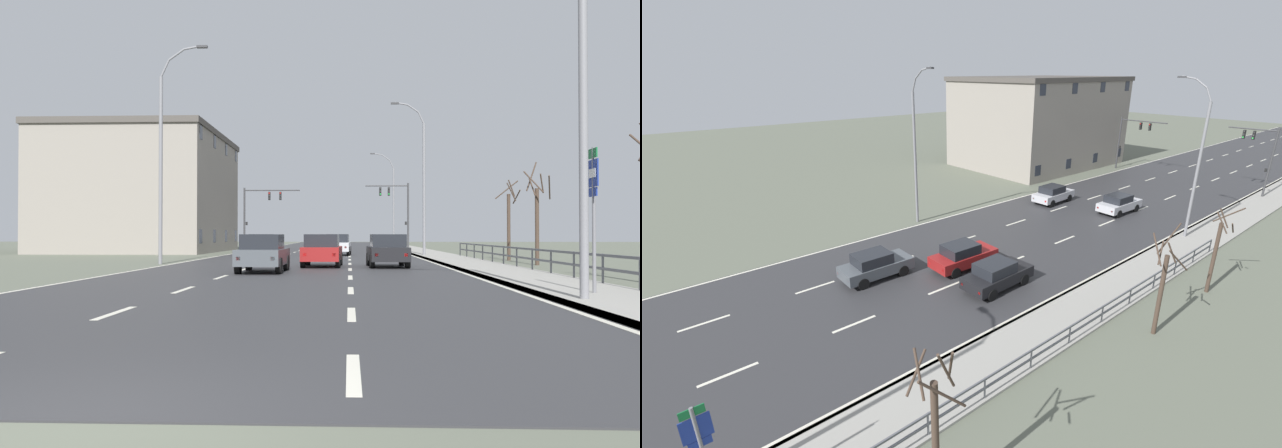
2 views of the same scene
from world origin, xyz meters
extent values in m
cube|color=#5B6051|center=(0.00, 48.00, -0.06)|extent=(160.00, 160.00, 0.12)
cube|color=#303033|center=(0.00, 60.00, 0.01)|extent=(14.00, 120.00, 0.02)
cube|color=beige|center=(-2.33, 12.80, 0.02)|extent=(0.16, 2.20, 0.01)
cube|color=beige|center=(-2.33, 18.20, 0.02)|extent=(0.16, 2.20, 0.01)
cube|color=beige|center=(-2.33, 23.60, 0.02)|extent=(0.16, 2.20, 0.01)
cube|color=beige|center=(-2.33, 29.00, 0.02)|extent=(0.16, 2.20, 0.01)
cube|color=beige|center=(-2.33, 34.40, 0.02)|extent=(0.16, 2.20, 0.01)
cube|color=beige|center=(-2.33, 39.80, 0.02)|extent=(0.16, 2.20, 0.01)
cube|color=beige|center=(-2.33, 45.20, 0.02)|extent=(0.16, 2.20, 0.01)
cube|color=beige|center=(-2.33, 50.60, 0.02)|extent=(0.16, 2.20, 0.01)
cube|color=beige|center=(-2.33, 56.00, 0.02)|extent=(0.16, 2.20, 0.01)
cube|color=beige|center=(-2.33, 61.40, 0.02)|extent=(0.16, 2.20, 0.01)
cube|color=beige|center=(-2.33, 66.80, 0.02)|extent=(0.16, 2.20, 0.01)
cube|color=beige|center=(-2.33, 72.20, 0.02)|extent=(0.16, 2.20, 0.01)
cube|color=beige|center=(-2.33, 77.60, 0.02)|extent=(0.16, 2.20, 0.01)
cube|color=beige|center=(-2.33, 83.00, 0.02)|extent=(0.16, 2.20, 0.01)
cube|color=beige|center=(-2.33, 88.40, 0.02)|extent=(0.16, 2.20, 0.01)
cube|color=beige|center=(-2.33, 93.80, 0.02)|extent=(0.16, 2.20, 0.01)
cube|color=beige|center=(-2.33, 99.20, 0.02)|extent=(0.16, 2.20, 0.01)
cube|color=beige|center=(-2.33, 104.60, 0.02)|extent=(0.16, 2.20, 0.01)
cube|color=beige|center=(2.33, 12.80, 0.02)|extent=(0.16, 2.20, 0.01)
cube|color=beige|center=(2.33, 18.20, 0.02)|extent=(0.16, 2.20, 0.01)
cube|color=beige|center=(2.33, 23.60, 0.02)|extent=(0.16, 2.20, 0.01)
cube|color=beige|center=(2.33, 29.00, 0.02)|extent=(0.16, 2.20, 0.01)
cube|color=beige|center=(2.33, 34.40, 0.02)|extent=(0.16, 2.20, 0.01)
cube|color=beige|center=(2.33, 39.80, 0.02)|extent=(0.16, 2.20, 0.01)
cube|color=beige|center=(2.33, 45.20, 0.02)|extent=(0.16, 2.20, 0.01)
cube|color=beige|center=(2.33, 50.60, 0.02)|extent=(0.16, 2.20, 0.01)
cube|color=beige|center=(2.33, 56.00, 0.02)|extent=(0.16, 2.20, 0.01)
cube|color=beige|center=(2.33, 61.40, 0.02)|extent=(0.16, 2.20, 0.01)
cube|color=beige|center=(2.33, 66.80, 0.02)|extent=(0.16, 2.20, 0.01)
cube|color=beige|center=(2.33, 72.20, 0.02)|extent=(0.16, 2.20, 0.01)
cube|color=beige|center=(2.33, 77.60, 0.02)|extent=(0.16, 2.20, 0.01)
cube|color=beige|center=(2.33, 83.00, 0.02)|extent=(0.16, 2.20, 0.01)
cube|color=beige|center=(6.85, 60.00, 0.02)|extent=(0.16, 120.00, 0.01)
cube|color=beige|center=(-6.85, 60.00, 0.02)|extent=(0.16, 120.00, 0.01)
cube|color=gray|center=(8.50, 60.00, 0.06)|extent=(3.00, 120.00, 0.12)
cube|color=slate|center=(7.08, 60.00, 0.06)|extent=(0.16, 120.00, 0.12)
cube|color=#515459|center=(9.85, 22.09, 0.95)|extent=(0.06, 35.24, 0.08)
cube|color=#515459|center=(9.85, 22.09, 0.55)|extent=(0.06, 35.24, 0.08)
cylinder|color=#515459|center=(9.85, 17.06, 0.50)|extent=(0.07, 0.07, 1.00)
cylinder|color=#515459|center=(9.85, 19.57, 0.50)|extent=(0.07, 0.07, 1.00)
cylinder|color=#515459|center=(9.85, 22.09, 0.50)|extent=(0.07, 0.07, 1.00)
cylinder|color=#515459|center=(9.85, 24.61, 0.50)|extent=(0.07, 0.07, 1.00)
cylinder|color=#515459|center=(9.85, 27.12, 0.50)|extent=(0.07, 0.07, 1.00)
cylinder|color=#515459|center=(9.85, 29.64, 0.50)|extent=(0.07, 0.07, 1.00)
cylinder|color=#515459|center=(9.85, 32.16, 0.50)|extent=(0.07, 0.07, 1.00)
cylinder|color=#515459|center=(9.85, 34.67, 0.50)|extent=(0.07, 0.07, 1.00)
cylinder|color=#515459|center=(9.85, 37.19, 0.50)|extent=(0.07, 0.07, 1.00)
cylinder|color=#515459|center=(9.85, 39.71, 0.50)|extent=(0.07, 0.07, 1.00)
cylinder|color=slate|center=(7.60, 41.32, 4.70)|extent=(0.20, 0.20, 9.40)
cylinder|color=slate|center=(7.41, 41.32, 9.81)|extent=(0.49, 0.11, 0.88)
cylinder|color=slate|center=(6.83, 41.32, 10.49)|extent=(0.82, 0.11, 0.62)
cylinder|color=slate|center=(6.01, 41.32, 10.84)|extent=(0.92, 0.11, 0.27)
cube|color=#333335|center=(5.55, 41.32, 10.87)|extent=(0.56, 0.24, 0.12)
cylinder|color=slate|center=(-7.60, 28.67, 4.93)|extent=(0.20, 0.20, 9.85)
cylinder|color=slate|center=(-7.39, 28.67, 10.30)|extent=(0.51, 0.11, 0.93)
cylinder|color=slate|center=(-6.78, 28.67, 11.02)|extent=(0.87, 0.11, 0.65)
cylinder|color=slate|center=(-5.90, 28.67, 11.39)|extent=(0.98, 0.11, 0.28)
cube|color=#333335|center=(-5.42, 28.67, 11.42)|extent=(0.56, 0.24, 0.12)
cube|color=#146633|center=(8.38, 11.26, 3.60)|extent=(0.03, 0.56, 0.24)
cube|color=navy|center=(8.38, 11.26, 3.10)|extent=(0.03, 0.68, 0.68)
cube|color=white|center=(8.36, 11.26, 3.10)|extent=(0.01, 0.44, 0.22)
cube|color=navy|center=(8.38, 11.26, 2.63)|extent=(0.03, 0.52, 0.22)
cylinder|color=#38383A|center=(7.90, 57.22, 3.21)|extent=(0.18, 0.18, 6.42)
cylinder|color=#38383A|center=(5.88, 57.22, 6.17)|extent=(4.05, 0.12, 0.12)
cube|color=black|center=(6.08, 57.22, 5.62)|extent=(0.20, 0.28, 0.80)
sphere|color=#2D2D2D|center=(6.08, 57.07, 5.88)|extent=(0.14, 0.14, 0.14)
sphere|color=#2D2D2D|center=(6.08, 57.07, 5.62)|extent=(0.14, 0.14, 0.14)
sphere|color=green|center=(6.08, 57.07, 5.36)|extent=(0.14, 0.14, 0.14)
cube|color=black|center=(5.27, 57.22, 5.62)|extent=(0.20, 0.28, 0.80)
sphere|color=#2D2D2D|center=(5.27, 57.07, 5.88)|extent=(0.14, 0.14, 0.14)
sphere|color=#2D2D2D|center=(5.27, 57.07, 5.62)|extent=(0.14, 0.14, 0.14)
sphere|color=green|center=(5.27, 57.07, 5.36)|extent=(0.14, 0.14, 0.14)
cube|color=black|center=(7.68, 57.17, 2.60)|extent=(0.18, 0.12, 0.32)
cylinder|color=#38383A|center=(-7.90, 58.29, 3.04)|extent=(0.18, 0.18, 6.09)
cylinder|color=#38383A|center=(-5.19, 58.29, 5.84)|extent=(5.41, 0.12, 0.12)
cube|color=black|center=(-5.46, 58.29, 5.29)|extent=(0.20, 0.28, 0.80)
sphere|color=red|center=(-5.46, 58.14, 5.55)|extent=(0.14, 0.14, 0.14)
sphere|color=#2D2D2D|center=(-5.46, 58.14, 5.29)|extent=(0.14, 0.14, 0.14)
sphere|color=#2D2D2D|center=(-5.46, 58.14, 5.03)|extent=(0.14, 0.14, 0.14)
cube|color=black|center=(-4.38, 58.29, 5.29)|extent=(0.20, 0.28, 0.80)
sphere|color=red|center=(-4.38, 58.14, 5.55)|extent=(0.14, 0.14, 0.14)
sphere|color=#2D2D2D|center=(-4.38, 58.14, 5.29)|extent=(0.14, 0.14, 0.14)
sphere|color=#2D2D2D|center=(-4.38, 58.14, 5.03)|extent=(0.14, 0.14, 0.14)
cube|color=black|center=(-7.68, 58.24, 2.60)|extent=(0.18, 0.12, 0.32)
cube|color=#B7B7BC|center=(-3.90, 40.99, 0.65)|extent=(1.91, 4.16, 0.64)
cube|color=black|center=(-3.89, 40.74, 1.27)|extent=(1.63, 2.06, 0.60)
cube|color=slate|center=(-3.93, 41.69, 1.25)|extent=(1.41, 0.13, 0.51)
cylinder|color=black|center=(-3.14, 42.29, 0.33)|extent=(0.24, 0.67, 0.66)
cylinder|color=black|center=(-4.76, 42.23, 0.33)|extent=(0.24, 0.67, 0.66)
cylinder|color=black|center=(-3.04, 39.75, 0.33)|extent=(0.24, 0.67, 0.66)
cylinder|color=black|center=(-4.66, 39.69, 0.33)|extent=(0.24, 0.67, 0.66)
cube|color=red|center=(-4.48, 38.94, 0.65)|extent=(0.16, 0.05, 0.14)
cube|color=red|center=(-3.16, 38.99, 0.65)|extent=(0.16, 0.05, 0.14)
cube|color=#474C51|center=(-1.23, 21.44, 0.65)|extent=(1.83, 4.13, 0.64)
cube|color=black|center=(-1.24, 21.19, 1.27)|extent=(1.59, 2.03, 0.60)
cube|color=slate|center=(-1.22, 22.14, 1.25)|extent=(1.41, 0.10, 0.51)
cylinder|color=black|center=(-0.40, 22.70, 0.33)|extent=(0.23, 0.66, 0.66)
cylinder|color=black|center=(-2.02, 22.72, 0.33)|extent=(0.23, 0.66, 0.66)
cylinder|color=black|center=(-0.44, 20.15, 0.33)|extent=(0.23, 0.66, 0.66)
cylinder|color=black|center=(-2.06, 20.18, 0.33)|extent=(0.23, 0.66, 0.66)
cube|color=red|center=(-1.93, 19.42, 0.65)|extent=(0.16, 0.04, 0.14)
cube|color=red|center=(-0.61, 19.40, 0.65)|extent=(0.16, 0.04, 0.14)
cube|color=maroon|center=(1.01, 26.12, 0.65)|extent=(1.87, 4.15, 0.64)
cube|color=black|center=(1.00, 25.87, 1.27)|extent=(1.61, 2.04, 0.60)
cube|color=slate|center=(1.03, 26.82, 1.25)|extent=(1.41, 0.12, 0.51)
cylinder|color=black|center=(1.85, 27.37, 0.33)|extent=(0.24, 0.67, 0.66)
cylinder|color=black|center=(0.23, 27.42, 0.33)|extent=(0.24, 0.67, 0.66)
cylinder|color=black|center=(1.78, 24.83, 0.33)|extent=(0.24, 0.67, 0.66)
cylinder|color=black|center=(0.16, 24.88, 0.33)|extent=(0.24, 0.67, 0.66)
cube|color=red|center=(0.29, 24.11, 0.65)|extent=(0.16, 0.04, 0.14)
cube|color=red|center=(1.61, 24.08, 0.65)|extent=(0.16, 0.04, 0.14)
cube|color=#B7B7BC|center=(1.48, 42.92, 0.65)|extent=(1.93, 4.17, 0.64)
cube|color=black|center=(1.47, 42.67, 1.27)|extent=(1.64, 2.06, 0.60)
cube|color=slate|center=(1.51, 43.62, 1.25)|extent=(1.41, 0.14, 0.51)
cylinder|color=black|center=(2.34, 44.16, 0.33)|extent=(0.25, 0.67, 0.66)
cylinder|color=black|center=(0.72, 44.22, 0.33)|extent=(0.25, 0.67, 0.66)
cylinder|color=black|center=(2.23, 41.62, 0.33)|extent=(0.25, 0.67, 0.66)
cylinder|color=black|center=(0.62, 41.68, 0.33)|extent=(0.25, 0.67, 0.66)
cube|color=red|center=(0.74, 40.92, 0.65)|extent=(0.16, 0.05, 0.14)
cube|color=red|center=(2.05, 40.86, 0.65)|extent=(0.16, 0.05, 0.14)
cube|color=black|center=(4.11, 25.93, 0.65)|extent=(1.88, 4.15, 0.64)
cube|color=black|center=(4.12, 25.68, 1.27)|extent=(1.62, 2.05, 0.60)
cube|color=slate|center=(4.09, 26.63, 1.25)|extent=(1.41, 0.12, 0.51)
cylinder|color=black|center=(4.88, 27.22, 0.33)|extent=(0.24, 0.67, 0.66)
cylinder|color=black|center=(3.26, 27.17, 0.33)|extent=(0.24, 0.67, 0.66)
cylinder|color=black|center=(4.96, 24.68, 0.33)|extent=(0.24, 0.67, 0.66)
cylinder|color=black|center=(3.34, 24.63, 0.33)|extent=(0.24, 0.67, 0.66)
cube|color=red|center=(3.51, 23.88, 0.65)|extent=(0.16, 0.04, 0.14)
cube|color=red|center=(4.83, 23.92, 0.65)|extent=(0.16, 0.04, 0.14)
cube|color=gray|center=(-16.13, 52.97, 5.04)|extent=(13.85, 18.22, 10.08)
cube|color=#4C4742|center=(-16.13, 52.97, 10.33)|extent=(14.12, 18.59, 0.50)
cube|color=#282D38|center=(-9.19, 45.06, 1.40)|extent=(0.04, 0.90, 1.10)
cube|color=#282D38|center=(-9.19, 50.33, 1.40)|extent=(0.04, 0.90, 1.10)
cube|color=#282D38|center=(-9.19, 55.61, 1.40)|extent=(0.04, 0.90, 1.10)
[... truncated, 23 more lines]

